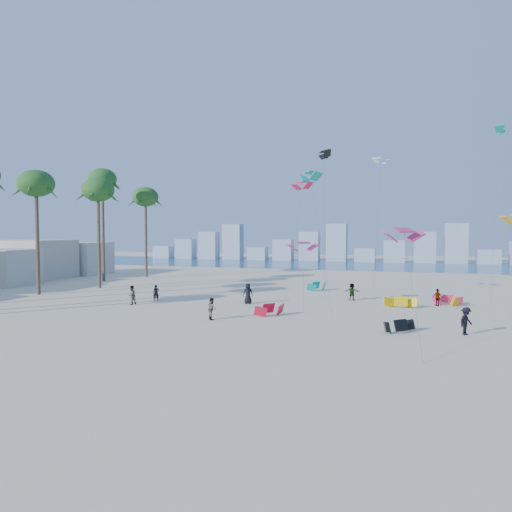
% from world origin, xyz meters
% --- Properties ---
extents(ground, '(220.00, 220.00, 0.00)m').
position_xyz_m(ground, '(0.00, 0.00, 0.00)').
color(ground, beige).
rests_on(ground, ground).
extents(ocean, '(220.00, 220.00, 0.00)m').
position_xyz_m(ocean, '(0.00, 72.00, 0.01)').
color(ocean, navy).
rests_on(ocean, ground).
extents(kitesurfer_near, '(0.69, 0.60, 1.59)m').
position_xyz_m(kitesurfer_near, '(-6.90, 15.36, 0.79)').
color(kitesurfer_near, black).
rests_on(kitesurfer_near, ground).
extents(kitesurfer_mid, '(1.01, 1.03, 1.67)m').
position_xyz_m(kitesurfer_mid, '(1.92, 8.10, 0.83)').
color(kitesurfer_mid, gray).
rests_on(kitesurfer_mid, ground).
extents(kitesurfers_far, '(36.19, 19.57, 1.93)m').
position_xyz_m(kitesurfers_far, '(10.02, 15.91, 0.88)').
color(kitesurfers_far, black).
rests_on(kitesurfers_far, ground).
extents(grounded_kites, '(17.06, 23.73, 0.92)m').
position_xyz_m(grounded_kites, '(13.24, 18.17, 0.43)').
color(grounded_kites, red).
rests_on(grounded_kites, ground).
extents(flying_kites, '(30.07, 36.49, 17.78)m').
position_xyz_m(flying_kites, '(14.06, 23.39, 11.10)').
color(flying_kites, '#CC2D68').
rests_on(flying_kites, ground).
extents(palm_row, '(8.76, 44.80, 15.20)m').
position_xyz_m(palm_row, '(-21.49, 16.14, 12.06)').
color(palm_row, brown).
rests_on(palm_row, ground).
extents(distant_skyline, '(85.00, 3.00, 8.40)m').
position_xyz_m(distant_skyline, '(-1.19, 82.00, 3.09)').
color(distant_skyline, '#9EADBF').
rests_on(distant_skyline, ground).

